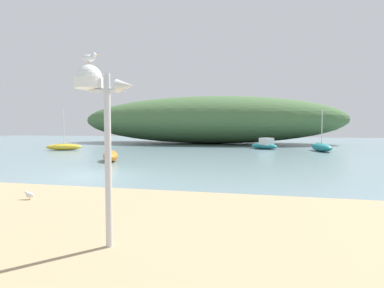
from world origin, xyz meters
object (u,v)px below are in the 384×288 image
(motorboat_mid_channel, at_px, (265,145))
(seagull_by_mast, at_px, (29,195))
(mast_structure, at_px, (96,97))
(sailboat_by_sandbar, at_px, (64,147))
(sailboat_far_left, at_px, (321,147))
(sailboat_far_right, at_px, (111,156))
(seagull_on_radar, at_px, (89,57))

(motorboat_mid_channel, xyz_separation_m, seagull_by_mast, (-7.28, -25.89, -0.10))
(mast_structure, distance_m, sailboat_by_sandbar, 28.08)
(sailboat_far_left, height_order, sailboat_by_sandbar, sailboat_by_sandbar)
(sailboat_far_right, distance_m, motorboat_mid_channel, 17.90)
(mast_structure, distance_m, sailboat_far_left, 28.12)
(seagull_on_radar, relative_size, motorboat_mid_channel, 0.08)
(motorboat_mid_channel, bearing_deg, seagull_on_radar, -97.01)
(mast_structure, bearing_deg, sailboat_by_sandbar, 126.83)
(sailboat_far_left, bearing_deg, seagull_by_mast, -118.00)
(seagull_on_radar, relative_size, sailboat_by_sandbar, 0.07)
(mast_structure, xyz_separation_m, seagull_by_mast, (-3.89, 2.75, -2.57))
(seagull_on_radar, distance_m, seagull_by_mast, 5.70)
(seagull_on_radar, xyz_separation_m, sailboat_by_sandbar, (-16.64, 22.37, -3.27))
(mast_structure, xyz_separation_m, sailboat_far_left, (8.79, 26.59, -2.51))
(sailboat_far_left, distance_m, sailboat_by_sandbar, 25.89)
(sailboat_far_left, bearing_deg, sailboat_by_sandbar, -170.64)
(mast_structure, xyz_separation_m, motorboat_mid_channel, (3.40, 28.64, -2.47))
(motorboat_mid_channel, height_order, sailboat_by_sandbar, sailboat_by_sandbar)
(seagull_on_radar, xyz_separation_m, sailboat_far_right, (-7.15, 14.26, -3.24))
(mast_structure, bearing_deg, sailboat_far_left, 71.71)
(mast_structure, height_order, seagull_on_radar, seagull_on_radar)
(sailboat_by_sandbar, xyz_separation_m, seagull_by_mast, (12.88, -19.63, -0.01))
(sailboat_far_left, relative_size, sailboat_by_sandbar, 1.00)
(mast_structure, bearing_deg, sailboat_far_right, 117.03)
(seagull_on_radar, distance_m, sailboat_far_left, 28.22)
(sailboat_far_left, bearing_deg, sailboat_far_right, -142.51)
(mast_structure, height_order, seagull_by_mast, mast_structure)
(sailboat_far_right, height_order, seagull_by_mast, sailboat_far_right)
(seagull_on_radar, bearing_deg, seagull_by_mast, 143.86)
(seagull_by_mast, bearing_deg, sailboat_far_left, 62.00)
(motorboat_mid_channel, bearing_deg, seagull_by_mast, -105.71)
(seagull_on_radar, distance_m, sailboat_far_right, 16.28)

